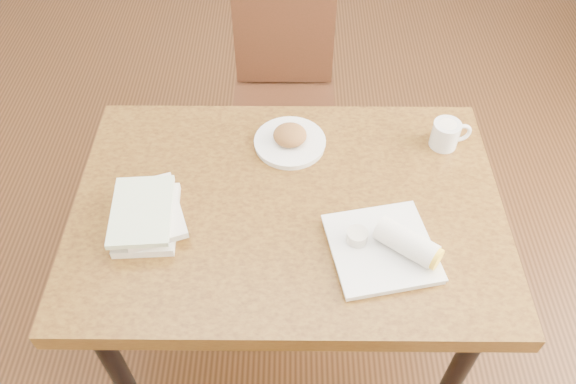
{
  "coord_description": "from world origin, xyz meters",
  "views": [
    {
      "loc": [
        0.01,
        -1.04,
        2.01
      ],
      "look_at": [
        0.0,
        0.0,
        0.8
      ],
      "focal_mm": 35.0,
      "sensor_mm": 36.0,
      "label": 1
    }
  ],
  "objects_px": {
    "coffee_mug": "(447,134)",
    "plate_scone": "(290,140)",
    "table": "(288,220)",
    "chair_far": "(284,87)",
    "plate_burrito": "(389,246)",
    "book_stack": "(147,214)"
  },
  "relations": [
    {
      "from": "coffee_mug",
      "to": "plate_scone",
      "type": "bearing_deg",
      "value": -179.28
    },
    {
      "from": "table",
      "to": "coffee_mug",
      "type": "height_order",
      "value": "coffee_mug"
    },
    {
      "from": "chair_far",
      "to": "plate_burrito",
      "type": "height_order",
      "value": "chair_far"
    },
    {
      "from": "table",
      "to": "plate_scone",
      "type": "distance_m",
      "value": 0.26
    },
    {
      "from": "chair_far",
      "to": "book_stack",
      "type": "relative_size",
      "value": 3.42
    },
    {
      "from": "book_stack",
      "to": "coffee_mug",
      "type": "bearing_deg",
      "value": 19.65
    },
    {
      "from": "table",
      "to": "book_stack",
      "type": "height_order",
      "value": "book_stack"
    },
    {
      "from": "table",
      "to": "plate_burrito",
      "type": "bearing_deg",
      "value": -32.09
    },
    {
      "from": "coffee_mug",
      "to": "plate_burrito",
      "type": "relative_size",
      "value": 0.4
    },
    {
      "from": "plate_burrito",
      "to": "book_stack",
      "type": "xyz_separation_m",
      "value": [
        -0.66,
        0.1,
        0.0
      ]
    },
    {
      "from": "chair_far",
      "to": "plate_burrito",
      "type": "distance_m",
      "value": 1.03
    },
    {
      "from": "table",
      "to": "plate_scone",
      "type": "bearing_deg",
      "value": 88.95
    },
    {
      "from": "plate_scone",
      "to": "coffee_mug",
      "type": "bearing_deg",
      "value": 0.72
    },
    {
      "from": "plate_burrito",
      "to": "chair_far",
      "type": "bearing_deg",
      "value": 107.08
    },
    {
      "from": "chair_far",
      "to": "book_stack",
      "type": "xyz_separation_m",
      "value": [
        -0.37,
        -0.86,
        0.23
      ]
    },
    {
      "from": "plate_scone",
      "to": "plate_burrito",
      "type": "height_order",
      "value": "plate_burrito"
    },
    {
      "from": "chair_far",
      "to": "plate_scone",
      "type": "distance_m",
      "value": 0.59
    },
    {
      "from": "plate_scone",
      "to": "coffee_mug",
      "type": "distance_m",
      "value": 0.49
    },
    {
      "from": "plate_scone",
      "to": "plate_burrito",
      "type": "relative_size",
      "value": 0.71
    },
    {
      "from": "chair_far",
      "to": "table",
      "type": "bearing_deg",
      "value": -88.4
    },
    {
      "from": "plate_scone",
      "to": "book_stack",
      "type": "height_order",
      "value": "plate_scone"
    },
    {
      "from": "chair_far",
      "to": "plate_scone",
      "type": "xyz_separation_m",
      "value": [
        0.03,
        -0.54,
        0.22
      ]
    }
  ]
}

